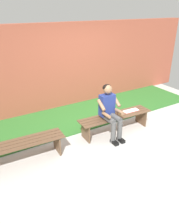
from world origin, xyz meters
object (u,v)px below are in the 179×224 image
(apple, at_px, (120,112))
(book_open, at_px, (131,111))
(person_seated, at_px, (110,110))
(bench_far, at_px, (17,148))
(bench_near, at_px, (115,119))

(apple, relative_size, book_open, 0.19)
(person_seated, xyz_separation_m, book_open, (-0.72, -0.09, -0.23))
(bench_far, bearing_deg, person_seated, 177.28)
(bench_near, distance_m, bench_far, 2.35)
(bench_near, distance_m, book_open, 0.47)
(bench_near, height_order, book_open, book_open)
(book_open, bearing_deg, apple, 0.82)
(bench_near, bearing_deg, bench_far, 0.00)
(bench_far, xyz_separation_m, book_open, (-2.81, 0.01, 0.11))
(bench_near, xyz_separation_m, bench_far, (2.35, 0.00, -0.00))
(bench_far, distance_m, person_seated, 2.13)
(person_seated, relative_size, book_open, 2.97)
(book_open, bearing_deg, person_seated, 9.57)
(bench_far, relative_size, person_seated, 1.49)
(bench_far, bearing_deg, book_open, 179.71)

